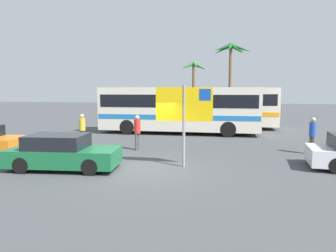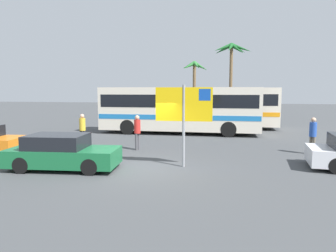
{
  "view_description": "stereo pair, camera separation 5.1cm",
  "coord_description": "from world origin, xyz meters",
  "px_view_note": "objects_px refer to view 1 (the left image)",
  "views": [
    {
      "loc": [
        3.12,
        -11.3,
        3.0
      ],
      "look_at": [
        0.47,
        3.09,
        1.3
      ],
      "focal_mm": 33.27,
      "sensor_mm": 36.0,
      "label": 1
    },
    {
      "loc": [
        3.17,
        -11.29,
        3.0
      ],
      "look_at": [
        0.47,
        3.09,
        1.3
      ],
      "focal_mm": 33.27,
      "sensor_mm": 36.0,
      "label": 2
    }
  ],
  "objects_px": {
    "car_green": "(62,153)",
    "pedestrian_by_bus": "(313,133)",
    "bus_rear_coach": "(206,105)",
    "pedestrian_near_sign": "(82,127)",
    "pedestrian_crossing_lot": "(137,130)",
    "ferry_sign": "(185,108)",
    "bus_front_coach": "(179,108)"
  },
  "relations": [
    {
      "from": "car_green",
      "to": "pedestrian_by_bus",
      "type": "xyz_separation_m",
      "value": [
        10.08,
        4.67,
        0.39
      ]
    },
    {
      "from": "bus_rear_coach",
      "to": "pedestrian_near_sign",
      "type": "xyz_separation_m",
      "value": [
        -6.02,
        -9.32,
        -0.76
      ]
    },
    {
      "from": "bus_rear_coach",
      "to": "car_green",
      "type": "bearing_deg",
      "value": -107.97
    },
    {
      "from": "bus_rear_coach",
      "to": "car_green",
      "type": "height_order",
      "value": "bus_rear_coach"
    },
    {
      "from": "pedestrian_crossing_lot",
      "to": "ferry_sign",
      "type": "bearing_deg",
      "value": -27.84
    },
    {
      "from": "pedestrian_crossing_lot",
      "to": "pedestrian_by_bus",
      "type": "bearing_deg",
      "value": 22.47
    },
    {
      "from": "bus_front_coach",
      "to": "bus_rear_coach",
      "type": "bearing_deg",
      "value": 65.14
    },
    {
      "from": "bus_rear_coach",
      "to": "pedestrian_near_sign",
      "type": "relative_size",
      "value": 6.28
    },
    {
      "from": "bus_front_coach",
      "to": "pedestrian_near_sign",
      "type": "bearing_deg",
      "value": -127.25
    },
    {
      "from": "pedestrian_near_sign",
      "to": "pedestrian_crossing_lot",
      "type": "bearing_deg",
      "value": 73.76
    },
    {
      "from": "car_green",
      "to": "ferry_sign",
      "type": "bearing_deg",
      "value": 9.88
    },
    {
      "from": "bus_front_coach",
      "to": "pedestrian_near_sign",
      "type": "height_order",
      "value": "bus_front_coach"
    },
    {
      "from": "bus_rear_coach",
      "to": "pedestrian_crossing_lot",
      "type": "xyz_separation_m",
      "value": [
        -2.81,
        -9.88,
        -0.75
      ]
    },
    {
      "from": "car_green",
      "to": "pedestrian_near_sign",
      "type": "distance_m",
      "value": 4.97
    },
    {
      "from": "bus_front_coach",
      "to": "ferry_sign",
      "type": "relative_size",
      "value": 3.38
    },
    {
      "from": "bus_front_coach",
      "to": "pedestrian_crossing_lot",
      "type": "relative_size",
      "value": 6.19
    },
    {
      "from": "bus_rear_coach",
      "to": "pedestrian_by_bus",
      "type": "distance_m",
      "value": 10.92
    },
    {
      "from": "pedestrian_by_bus",
      "to": "pedestrian_near_sign",
      "type": "height_order",
      "value": "pedestrian_by_bus"
    },
    {
      "from": "pedestrian_by_bus",
      "to": "pedestrian_near_sign",
      "type": "relative_size",
      "value": 1.0
    },
    {
      "from": "bus_front_coach",
      "to": "car_green",
      "type": "height_order",
      "value": "bus_front_coach"
    },
    {
      "from": "bus_rear_coach",
      "to": "pedestrian_near_sign",
      "type": "height_order",
      "value": "bus_rear_coach"
    },
    {
      "from": "pedestrian_by_bus",
      "to": "pedestrian_near_sign",
      "type": "xyz_separation_m",
      "value": [
        -11.54,
        0.07,
        -0.0
      ]
    },
    {
      "from": "bus_rear_coach",
      "to": "pedestrian_by_bus",
      "type": "bearing_deg",
      "value": -59.55
    },
    {
      "from": "bus_front_coach",
      "to": "car_green",
      "type": "bearing_deg",
      "value": -105.47
    },
    {
      "from": "car_green",
      "to": "pedestrian_crossing_lot",
      "type": "height_order",
      "value": "pedestrian_crossing_lot"
    },
    {
      "from": "car_green",
      "to": "pedestrian_by_bus",
      "type": "distance_m",
      "value": 11.12
    },
    {
      "from": "ferry_sign",
      "to": "pedestrian_by_bus",
      "type": "bearing_deg",
      "value": 31.26
    },
    {
      "from": "bus_rear_coach",
      "to": "car_green",
      "type": "xyz_separation_m",
      "value": [
        -4.56,
        -14.06,
        -1.15
      ]
    },
    {
      "from": "ferry_sign",
      "to": "pedestrian_by_bus",
      "type": "distance_m",
      "value": 6.67
    },
    {
      "from": "car_green",
      "to": "pedestrian_by_bus",
      "type": "bearing_deg",
      "value": 19.91
    },
    {
      "from": "bus_front_coach",
      "to": "bus_rear_coach",
      "type": "distance_m",
      "value": 3.95
    },
    {
      "from": "bus_rear_coach",
      "to": "pedestrian_crossing_lot",
      "type": "relative_size",
      "value": 6.19
    }
  ]
}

